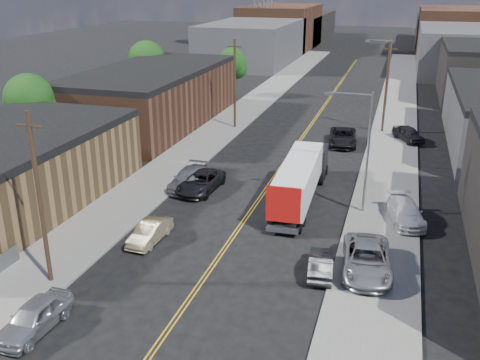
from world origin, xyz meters
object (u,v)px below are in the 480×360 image
Objects in this scene: car_ahead_truck at (343,137)px; car_left_b at (150,232)px; car_left_c at (201,182)px; car_right_lot_a at (367,259)px; car_left_a at (34,317)px; car_left_d at (189,179)px; car_right_oncoming at (321,264)px; semi_truck at (302,175)px; car_right_lot_c at (408,134)px; car_right_lot_b at (406,212)px.

car_left_b is at bearing -116.43° from car_ahead_truck.
car_right_lot_a is at bearing -30.42° from car_left_c.
car_right_lot_a is (15.13, 10.23, 0.20)m from car_left_a.
car_left_d is 16.47m from car_right_oncoming.
semi_truck is 3.45× the size of car_right_oncoming.
car_left_c is 18.98m from car_ahead_truck.
car_right_lot_c is at bearing 65.10° from semi_truck.
car_ahead_truck is (-6.50, 18.00, -0.06)m from car_right_lot_b.
semi_truck reaches higher than car_right_lot_a.
car_left_d is (-9.39, -0.21, -1.24)m from semi_truck.
car_right_lot_b is (17.20, 18.07, 0.11)m from car_left_a.
car_ahead_truck is (9.50, 25.77, 0.15)m from car_left_b.
car_right_lot_c is at bearing -105.71° from car_right_oncoming.
semi_truck is 15.90m from car_ahead_truck.
semi_truck reaches higher than car_right_oncoming.
semi_truck is 8.28m from car_left_c.
car_left_b is at bearing -149.13° from car_right_lot_c.
car_left_d is (-1.23, 0.43, 0.02)m from car_left_c.
semi_truck is 3.05× the size of car_right_lot_c.
car_left_a reaches higher than car_left_c.
semi_truck reaches higher than car_left_a.
car_left_d reaches higher than car_left_c.
car_left_c reaches higher than car_left_b.
car_left_a is 0.90× the size of car_right_lot_b.
car_left_a is 42.60m from car_right_lot_c.
car_right_lot_a is at bearing -33.29° from car_left_d.
car_right_lot_a is at bearing 2.52° from car_left_b.
semi_truck is at bearing 0.95° from car_left_d.
car_right_lot_c reaches higher than car_left_c.
semi_truck is 2.55× the size of car_left_d.
car_right_lot_b is 0.85× the size of car_ahead_truck.
car_left_b is 32.83m from car_right_lot_c.
car_left_a is at bearing -147.08° from car_right_lot_b.
car_right_lot_b is at bearing 69.02° from car_right_lot_a.
car_right_oncoming is at bearing -169.55° from car_right_lot_a.
car_right_lot_c is at bearing 68.66° from car_left_a.
car_left_c is 0.93× the size of car_right_lot_a.
car_right_lot_b reaches higher than car_right_oncoming.
car_right_oncoming is 0.88× the size of car_right_lot_c.
car_left_d is 1.35× the size of car_right_oncoming.
car_left_a is at bearing -116.94° from semi_truck.
car_right_lot_a reaches higher than car_left_b.
car_right_lot_c is at bearing 47.35° from car_left_d.
car_left_c is (0.00, 9.33, 0.09)m from car_left_b.
car_left_a is 0.83× the size of car_left_c.
car_right_oncoming is at bearing -75.55° from semi_truck.
car_left_b is 0.69× the size of car_ahead_truck.
car_left_a is 1.01× the size of car_right_lot_c.
car_left_a is 15.75m from car_right_oncoming.
car_right_oncoming is (11.38, -0.83, -0.02)m from car_left_b.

